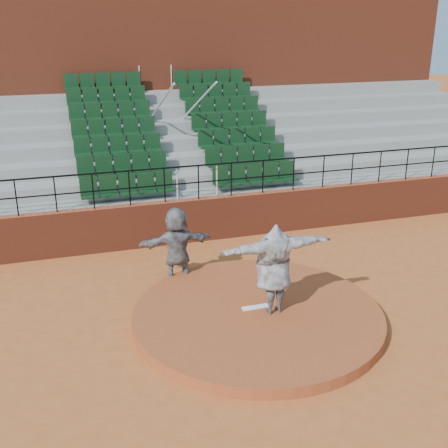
{
  "coord_description": "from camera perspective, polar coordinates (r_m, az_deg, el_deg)",
  "views": [
    {
      "loc": [
        -3.93,
        -10.17,
        6.36
      ],
      "look_at": [
        0.0,
        2.5,
        1.4
      ],
      "focal_mm": 45.0,
      "sensor_mm": 36.0,
      "label": 1
    }
  ],
  "objects": [
    {
      "name": "boundary_wall",
      "position": [
        16.68,
        -2.54,
        0.46
      ],
      "size": [
        24.0,
        0.3,
        1.3
      ],
      "primitive_type": "cube",
      "color": "maroon",
      "rests_on": "ground"
    },
    {
      "name": "seating_deck",
      "position": [
        19.85,
        -5.3,
        6.04
      ],
      "size": [
        24.0,
        5.97,
        4.63
      ],
      "color": "gray",
      "rests_on": "ground"
    },
    {
      "name": "press_box_facade",
      "position": [
        23.27,
        -7.59,
        13.4
      ],
      "size": [
        24.0,
        3.0,
        7.1
      ],
      "primitive_type": "cube",
      "color": "maroon",
      "rests_on": "ground"
    },
    {
      "name": "pitcher",
      "position": [
        12.07,
        5.09,
        -4.53
      ],
      "size": [
        2.52,
        0.76,
        2.04
      ],
      "primitive_type": "imported",
      "rotation": [
        0.0,
        0.0,
        3.17
      ],
      "color": "black",
      "rests_on": "pitchers_mound"
    },
    {
      "name": "wall_railing",
      "position": [
        16.26,
        -2.62,
        5.03
      ],
      "size": [
        24.04,
        0.05,
        1.03
      ],
      "color": "black",
      "rests_on": "boundary_wall"
    },
    {
      "name": "pitchers_mound",
      "position": [
        12.56,
        3.42,
        -9.31
      ],
      "size": [
        5.5,
        5.5,
        0.25
      ],
      "primitive_type": "cylinder",
      "color": "#954421",
      "rests_on": "ground"
    },
    {
      "name": "fielder",
      "position": [
        13.93,
        -4.82,
        -2.22
      ],
      "size": [
        1.86,
        0.64,
        1.99
      ],
      "primitive_type": "imported",
      "rotation": [
        0.0,
        0.0,
        3.17
      ],
      "color": "black",
      "rests_on": "ground"
    },
    {
      "name": "ground",
      "position": [
        12.62,
        3.41,
        -9.8
      ],
      "size": [
        90.0,
        90.0,
        0.0
      ],
      "primitive_type": "plane",
      "color": "#AC5626",
      "rests_on": "ground"
    },
    {
      "name": "pitching_rubber",
      "position": [
        12.61,
        3.2,
        -8.43
      ],
      "size": [
        0.6,
        0.15,
        0.03
      ],
      "primitive_type": "cube",
      "color": "white",
      "rests_on": "pitchers_mound"
    }
  ]
}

